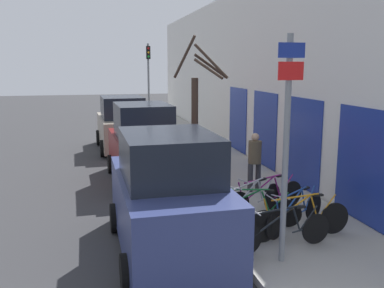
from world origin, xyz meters
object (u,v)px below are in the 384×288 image
at_px(parked_car_2, 122,126).
at_px(bicycle_2, 296,212).
at_px(bicycle_3, 250,209).
at_px(bicycle_4, 252,202).
at_px(bicycle_5, 266,197).
at_px(signpost, 286,144).
at_px(street_tree, 196,117).
at_px(pedestrian_near, 255,158).
at_px(bicycle_0, 282,231).
at_px(parked_car_0, 168,199).
at_px(traffic_light, 149,76).
at_px(bicycle_1, 300,220).
at_px(parked_car_1, 143,147).

bearing_deg(parked_car_2, bicycle_2, -76.78).
xyz_separation_m(bicycle_3, parked_car_2, (-2.02, 9.93, 0.53)).
xyz_separation_m(bicycle_4, bicycle_5, (0.49, 0.31, -0.00)).
xyz_separation_m(signpost, street_tree, (-0.25, 5.36, -0.18)).
relative_size(bicycle_2, pedestrian_near, 1.13).
bearing_deg(bicycle_0, bicycle_5, -21.49).
bearing_deg(bicycle_3, bicycle_5, -21.62).
bearing_deg(pedestrian_near, parked_car_2, 93.77).
bearing_deg(parked_car_0, bicycle_3, 17.73).
bearing_deg(bicycle_2, bicycle_5, -23.50).
bearing_deg(traffic_light, pedestrian_near, -82.85).
bearing_deg(parked_car_2, traffic_light, 63.60).
relative_size(bicycle_0, bicycle_3, 1.02).
distance_m(signpost, bicycle_3, 2.50).
xyz_separation_m(signpost, parked_car_0, (-1.85, 1.12, -1.20)).
bearing_deg(bicycle_3, parked_car_2, 33.48).
bearing_deg(bicycle_5, street_tree, 0.31).
bearing_deg(bicycle_4, bicycle_5, -90.27).
height_order(bicycle_2, parked_car_0, parked_car_0).
xyz_separation_m(parked_car_2, street_tree, (1.70, -6.34, 1.05)).
distance_m(signpost, parked_car_2, 11.92).
distance_m(bicycle_5, traffic_light, 13.19).
height_order(signpost, bicycle_5, signpost).
bearing_deg(parked_car_0, street_tree, 68.38).
bearing_deg(bicycle_1, parked_car_2, 11.17).
distance_m(bicycle_4, street_tree, 3.60).
height_order(street_tree, traffic_light, traffic_light).
distance_m(bicycle_1, parked_car_0, 2.70).
xyz_separation_m(bicycle_4, parked_car_1, (-1.95, 4.27, 0.56)).
bearing_deg(parked_car_0, bicycle_0, -19.03).
xyz_separation_m(signpost, bicycle_3, (0.07, 1.77, -1.76)).
xyz_separation_m(parked_car_1, traffic_light, (1.40, 8.95, 1.95)).
xyz_separation_m(bicycle_3, parked_car_0, (-1.92, -0.65, 0.56)).
bearing_deg(bicycle_0, signpost, 147.94).
bearing_deg(parked_car_2, bicycle_1, -78.09).
distance_m(signpost, parked_car_1, 6.75).
distance_m(bicycle_1, parked_car_2, 11.18).
bearing_deg(parked_car_0, signpost, -32.07).
distance_m(bicycle_3, traffic_light, 13.84).
height_order(bicycle_0, pedestrian_near, pedestrian_near).
bearing_deg(parked_car_2, pedestrian_near, -70.12).
bearing_deg(bicycle_4, bicycle_2, -174.77).
relative_size(pedestrian_near, street_tree, 0.38).
relative_size(bicycle_3, parked_car_2, 0.47).
bearing_deg(bicycle_2, parked_car_0, 61.74).
relative_size(bicycle_0, parked_car_0, 0.50).
bearing_deg(parked_car_1, bicycle_0, -74.69).
bearing_deg(pedestrian_near, bicycle_2, -112.06).
height_order(bicycle_1, parked_car_1, parked_car_1).
bearing_deg(pedestrian_near, signpost, -123.17).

